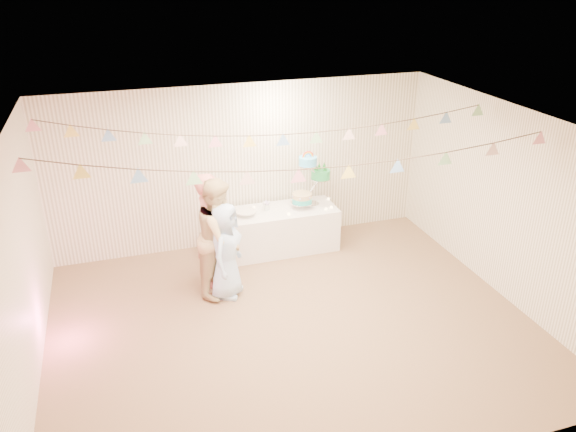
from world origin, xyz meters
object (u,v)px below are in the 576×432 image
object	(u,v)px
table	(279,230)
person_adult_a	(211,229)
person_child	(226,251)
person_adult_b	(220,237)
cake_stand	(311,176)

from	to	relation	value
table	person_adult_a	world-z (taller)	person_adult_a
person_adult_a	person_child	xyz separation A→B (m)	(0.11, -0.41, -0.15)
person_adult_a	person_child	bearing A→B (deg)	-152.52
person_adult_a	person_child	distance (m)	0.45
table	person_adult_b	world-z (taller)	person_adult_b
person_adult_b	person_child	distance (m)	0.21
table	person_child	xyz separation A→B (m)	(-1.07, -1.07, 0.34)
person_adult_a	person_child	world-z (taller)	person_adult_a
cake_stand	person_adult_b	world-z (taller)	person_adult_b
person_adult_b	person_child	size ratio (longest dim) A/B	1.22
cake_stand	person_adult_b	distance (m)	1.96
table	person_adult_b	distance (m)	1.53
cake_stand	person_adult_a	xyz separation A→B (m)	(-1.73, -0.72, -0.34)
cake_stand	person_child	distance (m)	2.03
person_adult_a	cake_stand	bearing A→B (deg)	-55.62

